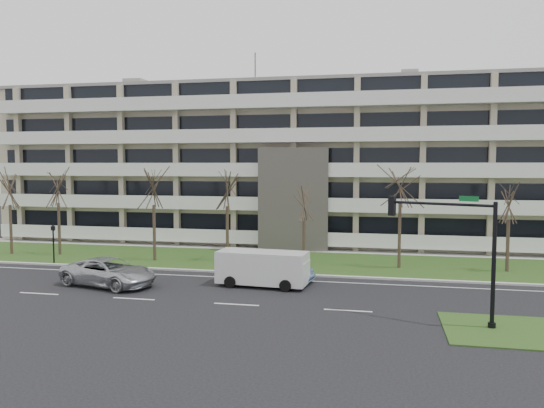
% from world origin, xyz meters
% --- Properties ---
extents(ground, '(160.00, 160.00, 0.00)m').
position_xyz_m(ground, '(0.00, 0.00, 0.00)').
color(ground, black).
rests_on(ground, ground).
extents(grass_verge, '(90.00, 10.00, 0.06)m').
position_xyz_m(grass_verge, '(0.00, 13.00, 0.03)').
color(grass_verge, '#244617').
rests_on(grass_verge, ground).
extents(curb, '(90.00, 0.35, 0.12)m').
position_xyz_m(curb, '(0.00, 8.00, 0.06)').
color(curb, '#B2B2AD').
rests_on(curb, ground).
extents(sidewalk, '(90.00, 2.00, 0.08)m').
position_xyz_m(sidewalk, '(0.00, 18.50, 0.04)').
color(sidewalk, '#B2B2AD').
rests_on(sidewalk, ground).
extents(grass_median, '(7.00, 5.00, 0.06)m').
position_xyz_m(grass_median, '(14.00, -2.00, 0.03)').
color(grass_median, '#244617').
rests_on(grass_median, ground).
extents(lane_edge_line, '(90.00, 0.12, 0.01)m').
position_xyz_m(lane_edge_line, '(0.00, 6.50, 0.01)').
color(lane_edge_line, white).
rests_on(lane_edge_line, ground).
extents(apartment_building, '(60.50, 15.10, 18.75)m').
position_xyz_m(apartment_building, '(-0.01, 25.32, 7.61)').
color(apartment_building, '#BBAB91').
rests_on(apartment_building, ground).
extents(silver_pickup, '(6.71, 4.31, 1.72)m').
position_xyz_m(silver_pickup, '(-8.99, 2.71, 0.86)').
color(silver_pickup, '#B3B6BB').
rests_on(silver_pickup, ground).
extents(blue_sedan, '(4.68, 2.23, 1.48)m').
position_xyz_m(blue_sedan, '(1.22, 5.96, 0.74)').
color(blue_sedan, '#6685B1').
rests_on(blue_sedan, ground).
extents(white_van, '(5.76, 2.68, 2.17)m').
position_xyz_m(white_van, '(0.51, 4.53, 1.30)').
color(white_van, silver).
rests_on(white_van, ground).
extents(traffic_signal, '(4.93, 2.20, 6.10)m').
position_xyz_m(traffic_signal, '(11.09, -1.08, 3.95)').
color(traffic_signal, black).
rests_on(traffic_signal, ground).
extents(pedestrian_signal, '(0.35, 0.31, 3.02)m').
position_xyz_m(pedestrian_signal, '(-16.85, 8.66, 1.92)').
color(pedestrian_signal, black).
rests_on(pedestrian_signal, ground).
extents(tree_0, '(3.73, 3.73, 7.46)m').
position_xyz_m(tree_0, '(-22.80, 11.61, 5.80)').
color(tree_0, '#382B21').
rests_on(tree_0, ground).
extents(tree_1, '(3.91, 3.91, 7.81)m').
position_xyz_m(tree_1, '(-18.61, 12.10, 6.07)').
color(tree_1, '#382B21').
rests_on(tree_1, ground).
extents(tree_2, '(3.94, 3.94, 7.89)m').
position_xyz_m(tree_2, '(-9.74, 11.21, 6.14)').
color(tree_2, '#382B21').
rests_on(tree_2, ground).
extents(tree_3, '(3.86, 3.86, 7.73)m').
position_xyz_m(tree_3, '(-4.08, 12.16, 6.01)').
color(tree_3, '#382B21').
rests_on(tree_3, ground).
extents(tree_4, '(3.21, 3.21, 6.42)m').
position_xyz_m(tree_4, '(1.98, 11.86, 4.99)').
color(tree_4, '#382B21').
rests_on(tree_4, ground).
extents(tree_5, '(4.26, 4.26, 8.53)m').
position_xyz_m(tree_5, '(8.96, 12.02, 6.63)').
color(tree_5, '#382B21').
rests_on(tree_5, ground).
extents(tree_6, '(3.32, 3.32, 6.63)m').
position_xyz_m(tree_6, '(16.35, 12.12, 5.15)').
color(tree_6, '#382B21').
rests_on(tree_6, ground).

